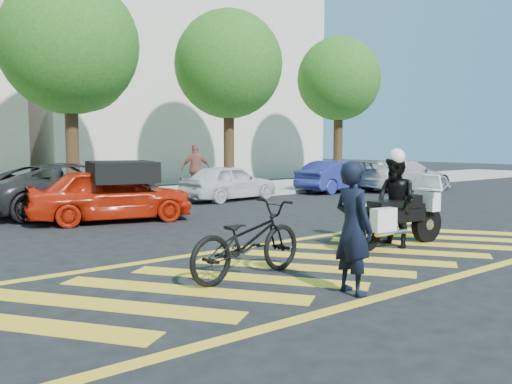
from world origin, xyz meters
TOP-DOWN VIEW (x-y plane):
  - ground at (0.00, 0.00)m, footprint 90.00×90.00m
  - sidewalk at (0.00, 12.00)m, footprint 60.00×5.00m
  - crosswalk at (-0.04, 0.00)m, footprint 12.33×4.00m
  - building_right at (9.00, 21.00)m, footprint 16.00×8.00m
  - tree_center at (0.13, 12.06)m, footprint 4.60×4.60m
  - tree_right at (6.63, 12.06)m, footprint 4.40×4.40m
  - tree_far_right at (13.13, 12.06)m, footprint 4.00×4.00m
  - officer_bike at (-1.10, -1.55)m, footprint 0.50×0.69m
  - bicycle at (-1.69, -0.01)m, footprint 2.23×1.00m
  - police_motorcycle at (2.03, 0.15)m, footprint 2.48×0.82m
  - officer_moto at (2.01, 0.14)m, footprint 0.73×0.90m
  - red_convertible at (-0.89, 6.80)m, footprint 4.37×2.59m
  - parked_mid_left at (-1.02, 8.96)m, footprint 5.41×2.92m
  - parked_mid_right at (4.50, 9.20)m, footprint 3.86×1.94m
  - parked_right at (9.90, 9.06)m, footprint 4.03×1.69m
  - parked_far_right at (12.60, 7.80)m, footprint 4.71×2.39m
  - pedestrian_right at (4.07, 10.67)m, footprint 1.16×0.79m

SIDE VIEW (x-z plane):
  - ground at x=0.00m, z-range 0.00..0.00m
  - crosswalk at x=-0.04m, z-range 0.00..0.01m
  - sidewalk at x=0.00m, z-range 0.00..0.15m
  - bicycle at x=-1.69m, z-range 0.00..1.13m
  - police_motorcycle at x=2.03m, z-range 0.05..1.14m
  - parked_mid_right at x=4.50m, z-range 0.00..1.26m
  - parked_right at x=9.90m, z-range 0.00..1.29m
  - parked_far_right at x=12.60m, z-range 0.00..1.31m
  - red_convertible at x=-0.89m, z-range 0.00..1.39m
  - parked_mid_left at x=-1.02m, z-range 0.00..1.44m
  - officer_moto at x=2.01m, z-range 0.00..1.76m
  - officer_bike at x=-1.10m, z-range 0.00..1.77m
  - pedestrian_right at x=4.07m, z-range 0.15..1.98m
  - tree_far_right at x=13.13m, z-range 1.39..8.49m
  - tree_right at x=6.63m, z-range 1.34..8.75m
  - tree_center at x=0.13m, z-range 1.31..8.88m
  - building_right at x=9.00m, z-range 0.00..11.00m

